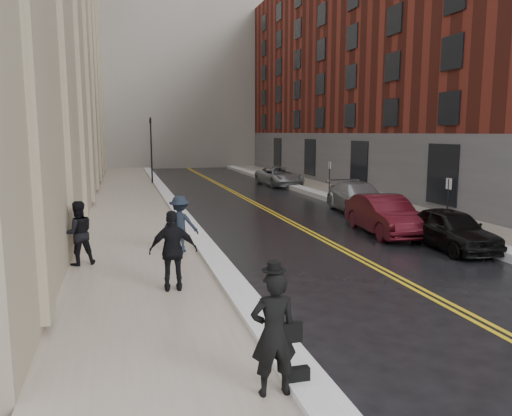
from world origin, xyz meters
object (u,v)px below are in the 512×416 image
car_silver_far (279,176)px  pedestrian_b (180,224)px  car_maroon (384,215)px  pedestrian_c (173,251)px  pedestrian_a (78,233)px  pedestrian_main (274,333)px  car_silver_near (358,198)px  car_black (451,229)px

car_silver_far → pedestrian_b: pedestrian_b is taller
car_maroon → pedestrian_c: size_ratio=2.35×
pedestrian_a → car_silver_far: bearing=-138.0°
pedestrian_main → pedestrian_c: (-0.92, 5.44, 0.05)m
car_maroon → pedestrian_a: 11.68m
car_silver_near → pedestrian_main: pedestrian_main is taller
car_silver_near → pedestrian_c: 15.01m
car_silver_far → pedestrian_a: pedestrian_a is taller
car_black → car_silver_far: size_ratio=0.80×
car_black → car_silver_near: 8.19m
car_black → car_maroon: size_ratio=0.88×
car_black → car_maroon: bearing=110.8°
pedestrian_b → pedestrian_c: pedestrian_c is taller
car_silver_far → pedestrian_main: pedestrian_main is taller
car_maroon → pedestrian_c: (-8.96, -5.54, 0.38)m
car_silver_near → pedestrian_b: bearing=-139.6°
car_black → pedestrian_main: bearing=-135.3°
pedestrian_c → car_silver_far: bearing=-108.8°
car_silver_near → pedestrian_b: size_ratio=2.84×
pedestrian_main → pedestrian_a: bearing=-66.6°
car_maroon → car_silver_far: size_ratio=0.91×
pedestrian_c → car_silver_near: bearing=-129.4°
pedestrian_main → pedestrian_b: (-0.30, 9.48, -0.03)m
car_maroon → pedestrian_b: pedestrian_b is taller
pedestrian_main → car_silver_near: bearing=-118.5°
pedestrian_c → pedestrian_b: bearing=-94.1°
car_black → pedestrian_c: pedestrian_c is taller
car_maroon → pedestrian_c: pedestrian_c is taller
car_silver_near → pedestrian_a: 14.99m
car_maroon → pedestrian_main: pedestrian_main is taller
car_maroon → pedestrian_a: size_ratio=2.47×
car_maroon → car_silver_near: bearing=79.1°
car_silver_near → pedestrian_main: size_ratio=2.76×
pedestrian_b → car_black: bearing=-168.2°
car_silver_near → pedestrian_a: pedestrian_a is taller
car_maroon → car_silver_near: 5.45m
car_silver_near → pedestrian_c: (-10.44, -10.78, 0.39)m
car_silver_near → car_silver_far: size_ratio=1.01×
car_black → car_maroon: (-0.95, 2.92, 0.07)m
car_maroon → pedestrian_a: (-11.44, -2.35, 0.33)m
car_maroon → car_silver_near: car_maroon is taller
car_silver_far → pedestrian_b: 22.47m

